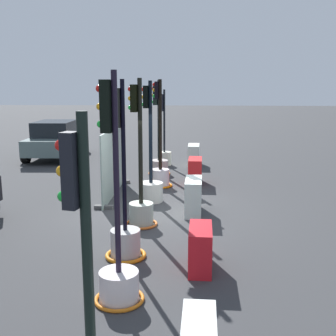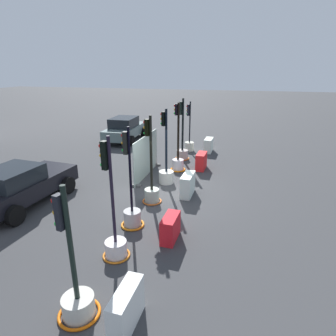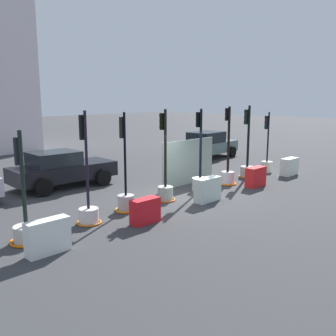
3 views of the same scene
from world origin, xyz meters
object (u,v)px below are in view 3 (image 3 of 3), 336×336
traffic_light_7 (267,161)px  construction_barrier_2 (208,190)px  construction_barrier_0 (48,237)px  construction_barrier_4 (289,167)px  construction_barrier_1 (145,211)px  traffic_light_2 (126,196)px  traffic_light_6 (247,164)px  car_grey_saloon (207,145)px  traffic_light_3 (165,184)px  traffic_light_1 (88,205)px  car_black_sedan (61,169)px  traffic_light_5 (228,171)px  construction_barrier_3 (256,177)px  traffic_light_0 (26,225)px  traffic_light_4 (200,177)px

traffic_light_7 → construction_barrier_2: bearing=-169.7°
construction_barrier_0 → construction_barrier_4: construction_barrier_0 is taller
construction_barrier_4 → construction_barrier_1: bearing=-179.5°
traffic_light_2 → traffic_light_6: traffic_light_6 is taller
traffic_light_7 → car_grey_saloon: (1.54, 5.09, 0.26)m
traffic_light_3 → construction_barrier_4: (7.75, -1.28, -0.20)m
traffic_light_3 → car_grey_saloon: bearing=28.7°
traffic_light_1 → construction_barrier_4: bearing=-6.0°
traffic_light_6 → construction_barrier_1: (-8.23, -1.40, -0.23)m
traffic_light_3 → car_black_sedan: (-1.51, 4.80, 0.17)m
construction_barrier_0 → traffic_light_1: bearing=30.2°
traffic_light_5 → car_grey_saloon: 7.45m
traffic_light_2 → construction_barrier_1: bearing=-107.2°
construction_barrier_3 → construction_barrier_4: 3.35m
construction_barrier_4 → construction_barrier_3: bearing=-179.3°
traffic_light_0 → construction_barrier_0: 1.12m
traffic_light_1 → traffic_light_3: traffic_light_1 is taller
traffic_light_2 → car_black_sedan: bearing=85.2°
traffic_light_1 → construction_barrier_4: traffic_light_1 is taller
traffic_light_5 → traffic_light_6: (1.97, 0.20, 0.01)m
traffic_light_3 → construction_barrier_2: (1.01, -1.25, -0.18)m
traffic_light_7 → car_grey_saloon: size_ratio=0.69×
construction_barrier_1 → car_grey_saloon: 13.26m
traffic_light_0 → traffic_light_4: size_ratio=0.89×
traffic_light_1 → traffic_light_6: 9.45m
construction_barrier_2 → car_black_sedan: bearing=112.6°
traffic_light_5 → traffic_light_6: 1.98m
traffic_light_4 → car_black_sedan: bearing=126.7°
traffic_light_3 → construction_barrier_0: size_ratio=3.05×
construction_barrier_3 → traffic_light_0: bearing=173.5°
construction_barrier_0 → car_grey_saloon: car_grey_saloon is taller
traffic_light_1 → construction_barrier_2: traffic_light_1 is taller
traffic_light_5 → construction_barrier_0: size_ratio=3.08×
traffic_light_4 → construction_barrier_1: 4.64m
traffic_light_4 → construction_barrier_3: bearing=-29.0°
traffic_light_7 → construction_barrier_4: (0.06, -1.24, -0.17)m
construction_barrier_0 → car_black_sedan: car_black_sedan is taller
construction_barrier_3 → traffic_light_5: bearing=113.0°
traffic_light_1 → construction_barrier_3: (7.98, -1.22, -0.16)m
traffic_light_1 → construction_barrier_0: traffic_light_1 is taller
traffic_light_6 → car_black_sedan: traffic_light_6 is taller
traffic_light_3 → traffic_light_4: traffic_light_3 is taller
traffic_light_0 → traffic_light_1: (2.09, 0.08, 0.11)m
traffic_light_6 → construction_barrier_2: traffic_light_6 is taller
traffic_light_6 → car_black_sedan: 8.79m
construction_barrier_4 → car_black_sedan: car_black_sedan is taller
traffic_light_5 → traffic_light_4: bearing=175.9°
construction_barrier_2 → traffic_light_0: bearing=170.8°
traffic_light_2 → construction_barrier_2: 3.20m
construction_barrier_2 → traffic_light_1: bearing=165.8°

